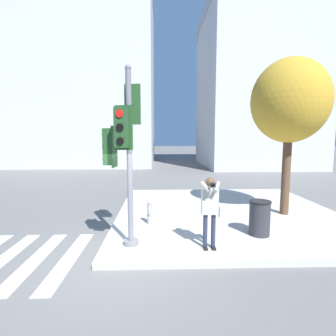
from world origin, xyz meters
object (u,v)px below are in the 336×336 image
at_px(street_tree, 290,102).
at_px(trash_bin, 260,218).
at_px(traffic_signal_pole, 124,140).
at_px(person_photographer, 210,206).
at_px(fire_hydrant, 150,212).

distance_m(street_tree, trash_bin, 4.32).
xyz_separation_m(traffic_signal_pole, person_photographer, (2.10, -0.29, -1.61)).
xyz_separation_m(person_photographer, street_tree, (3.24, 2.82, 2.87)).
bearing_deg(fire_hydrant, person_photographer, -50.73).
xyz_separation_m(traffic_signal_pole, trash_bin, (3.66, 0.54, -2.19)).
bearing_deg(person_photographer, street_tree, 41.11).
height_order(person_photographer, fire_hydrant, person_photographer).
bearing_deg(traffic_signal_pole, fire_hydrant, 71.33).
distance_m(person_photographer, trash_bin, 1.87).
height_order(person_photographer, street_tree, street_tree).
bearing_deg(person_photographer, traffic_signal_pole, 172.03).
distance_m(street_tree, fire_hydrant, 6.05).
bearing_deg(trash_bin, street_tree, 49.95).
relative_size(street_tree, trash_bin, 5.53).
height_order(person_photographer, trash_bin, person_photographer).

